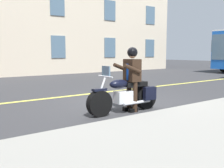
{
  "coord_description": "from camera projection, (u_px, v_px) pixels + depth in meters",
  "views": [
    {
      "loc": [
        5.03,
        6.44,
        1.59
      ],
      "look_at": [
        0.92,
        0.89,
        0.75
      ],
      "focal_mm": 41.36,
      "sensor_mm": 36.0,
      "label": 1
    }
  ],
  "objects": [
    {
      "name": "motorcycle_main",
      "position": [
        126.0,
        95.0,
        6.89
      ],
      "size": [
        2.21,
        0.61,
        1.26
      ],
      "color": "black",
      "rests_on": "ground_plane"
    },
    {
      "name": "building_backdrop",
      "position": [
        41.0,
        10.0,
        20.65
      ],
      "size": [
        23.08,
        6.06,
        10.03
      ],
      "color": "beige",
      "rests_on": "ground_plane"
    },
    {
      "name": "rider_main",
      "position": [
        132.0,
        73.0,
        6.93
      ],
      "size": [
        0.63,
        0.55,
        1.74
      ],
      "color": "black",
      "rests_on": "ground_plane"
    },
    {
      "name": "ground_plane",
      "position": [
        118.0,
        102.0,
        8.3
      ],
      "size": [
        80.0,
        80.0,
        0.0
      ],
      "primitive_type": "plane",
      "color": "#333335"
    },
    {
      "name": "lane_center_stripe",
      "position": [
        86.0,
        94.0,
        9.89
      ],
      "size": [
        60.0,
        0.16,
        0.01
      ],
      "primitive_type": "cube",
      "color": "#E5DB4C",
      "rests_on": "ground_plane"
    }
  ]
}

